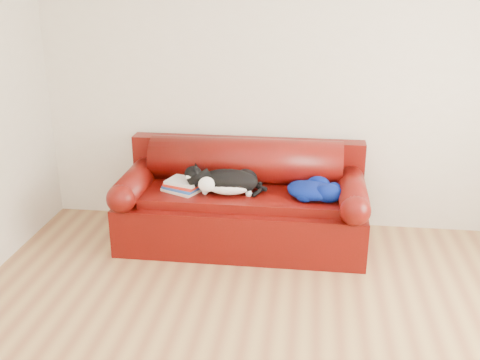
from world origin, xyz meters
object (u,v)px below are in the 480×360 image
Objects in this scene: cat at (228,182)px; blanket at (314,189)px; sofa_base at (242,217)px; book_stack at (183,185)px.

cat is 1.48× the size of blanket.
sofa_base is at bearing 171.92° from blanket.
blanket reaches higher than book_stack.
blanket is (1.10, 0.01, 0.02)m from book_stack.
sofa_base is 0.39m from cat.
book_stack is 0.52× the size of cat.
cat reaches higher than blanket.
book_stack is 0.76× the size of blanket.
cat is at bearing -135.11° from sofa_base.
book_stack is at bearing -179.67° from blanket.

